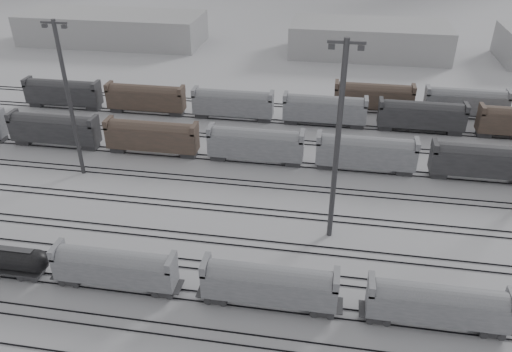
% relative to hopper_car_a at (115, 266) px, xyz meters
% --- Properties ---
extents(ground, '(900.00, 900.00, 0.00)m').
position_rel_hopper_car_a_xyz_m(ground, '(19.05, -1.00, -2.96)').
color(ground, silver).
rests_on(ground, ground).
extents(tracks, '(220.00, 71.50, 0.16)m').
position_rel_hopper_car_a_xyz_m(tracks, '(19.05, 16.50, -2.88)').
color(tracks, black).
rests_on(tracks, ground).
extents(hopper_car_a, '(13.38, 2.66, 4.79)m').
position_rel_hopper_car_a_xyz_m(hopper_car_a, '(0.00, 0.00, 0.00)').
color(hopper_car_a, '#252527').
rests_on(hopper_car_a, ground).
extents(hopper_car_b, '(13.95, 2.77, 4.99)m').
position_rel_hopper_car_a_xyz_m(hopper_car_b, '(16.69, -0.00, 0.12)').
color(hopper_car_b, '#252527').
rests_on(hopper_car_b, ground).
extents(hopper_car_c, '(13.63, 2.71, 4.88)m').
position_rel_hopper_car_a_xyz_m(hopper_car_c, '(33.26, 0.00, 0.06)').
color(hopper_car_c, '#252527').
rests_on(hopper_car_c, ground).
extents(light_mast_b, '(3.70, 0.59, 23.10)m').
position_rel_hopper_car_a_xyz_m(light_mast_b, '(-15.40, 23.03, 9.30)').
color(light_mast_b, '#3B3B3E').
rests_on(light_mast_b, ground).
extents(light_mast_c, '(3.97, 0.63, 24.80)m').
position_rel_hopper_car_a_xyz_m(light_mast_c, '(22.42, 13.42, 10.20)').
color(light_mast_c, '#3B3B3E').
rests_on(light_mast_c, ground).
extents(bg_string_near, '(151.00, 3.00, 5.60)m').
position_rel_hopper_car_a_xyz_m(bg_string_near, '(27.05, 31.00, -0.16)').
color(bg_string_near, gray).
rests_on(bg_string_near, ground).
extents(bg_string_mid, '(151.00, 3.00, 5.60)m').
position_rel_hopper_car_a_xyz_m(bg_string_mid, '(37.05, 47.00, -0.16)').
color(bg_string_mid, '#252527').
rests_on(bg_string_mid, ground).
extents(warehouse_left, '(50.00, 18.00, 8.00)m').
position_rel_hopper_car_a_xyz_m(warehouse_left, '(-40.95, 94.00, 1.04)').
color(warehouse_left, '#979799').
rests_on(warehouse_left, ground).
extents(warehouse_mid, '(40.00, 18.00, 8.00)m').
position_rel_hopper_car_a_xyz_m(warehouse_mid, '(29.05, 94.00, 1.04)').
color(warehouse_mid, '#979799').
rests_on(warehouse_mid, ground).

